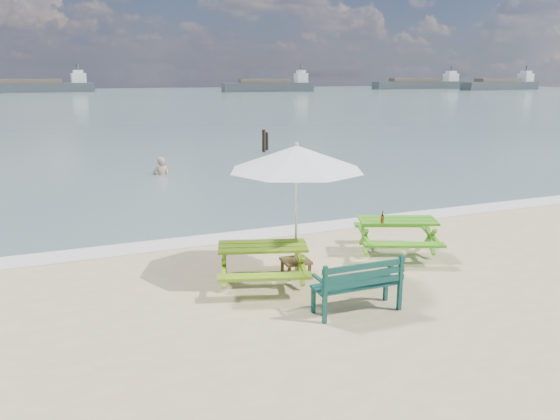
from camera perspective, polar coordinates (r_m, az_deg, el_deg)
name	(u,v)px	position (r m, az deg, el deg)	size (l,w,h in m)	color
sea	(84,100)	(93.01, -19.75, 10.74)	(300.00, 300.00, 0.00)	slate
foam_strip	(268,233)	(13.85, -1.31, -2.39)	(22.00, 0.90, 0.01)	silver
picnic_table_left	(263,266)	(10.40, -1.82, -5.84)	(2.14, 2.26, 0.79)	#689416
picnic_table_right	(397,237)	(12.42, 12.10, -2.82)	(2.27, 2.37, 0.80)	#439817
park_bench	(357,295)	(9.40, 8.00, -8.81)	(1.52, 0.55, 0.93)	#0E3B34
side_table	(296,267)	(10.91, 1.66, -6.00)	(0.56, 0.56, 0.34)	brown
patio_umbrella	(297,158)	(10.37, 1.75, 5.45)	(2.80, 2.80, 2.61)	silver
beer_bottle	(382,219)	(11.91, 10.64, -0.94)	(0.07, 0.07, 0.27)	brown
swimmer	(162,180)	(22.57, -12.26, 3.12)	(0.75, 0.57, 1.86)	tan
mooring_pilings	(265,143)	(28.80, -1.57, 7.03)	(0.58, 0.78, 1.36)	black
cargo_ships	(323,86)	(143.09, 4.56, 12.81)	(141.76, 28.85, 4.40)	#373D41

